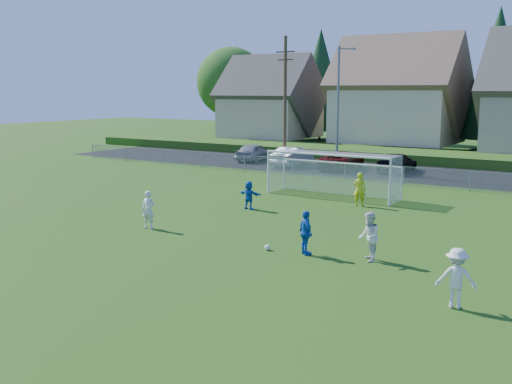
# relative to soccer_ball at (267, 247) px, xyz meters

# --- Properties ---
(ground) EXTENTS (160.00, 160.00, 0.00)m
(ground) POSITION_rel_soccer_ball_xyz_m (-2.90, -4.27, -0.11)
(ground) COLOR #193D0C
(ground) RESTS_ON ground
(asphalt_lot) EXTENTS (60.00, 60.00, 0.00)m
(asphalt_lot) POSITION_rel_soccer_ball_xyz_m (-2.90, 23.23, -0.10)
(asphalt_lot) COLOR black
(asphalt_lot) RESTS_ON ground
(grass_embankment) EXTENTS (70.00, 6.00, 0.80)m
(grass_embankment) POSITION_rel_soccer_ball_xyz_m (-2.90, 30.73, 0.29)
(grass_embankment) COLOR #1E420F
(grass_embankment) RESTS_ON ground
(soccer_ball) EXTENTS (0.22, 0.22, 0.22)m
(soccer_ball) POSITION_rel_soccer_ball_xyz_m (0.00, 0.00, 0.00)
(soccer_ball) COLOR white
(soccer_ball) RESTS_ON ground
(player_white_a) EXTENTS (0.67, 0.52, 1.63)m
(player_white_a) POSITION_rel_soccer_ball_xyz_m (-6.19, 0.27, 0.71)
(player_white_a) COLOR silver
(player_white_a) RESTS_ON ground
(player_white_b) EXTENTS (1.00, 1.07, 1.74)m
(player_white_b) POSITION_rel_soccer_ball_xyz_m (3.70, 0.70, 0.76)
(player_white_b) COLOR silver
(player_white_b) RESTS_ON ground
(player_white_c) EXTENTS (1.21, 0.88, 1.69)m
(player_white_c) POSITION_rel_soccer_ball_xyz_m (7.45, -2.28, 0.73)
(player_white_c) COLOR silver
(player_white_c) RESTS_ON ground
(player_blue_a) EXTENTS (0.99, 0.90, 1.62)m
(player_blue_a) POSITION_rel_soccer_ball_xyz_m (1.48, 0.24, 0.70)
(player_blue_a) COLOR blue
(player_blue_a) RESTS_ON ground
(player_blue_b) EXTENTS (1.35, 0.55, 1.42)m
(player_blue_b) POSITION_rel_soccer_ball_xyz_m (-4.87, 6.14, 0.60)
(player_blue_b) COLOR blue
(player_blue_b) RESTS_ON ground
(goalkeeper) EXTENTS (0.72, 0.56, 1.74)m
(goalkeeper) POSITION_rel_soccer_ball_xyz_m (-0.56, 9.92, 0.76)
(goalkeeper) COLOR #BDC417
(goalkeeper) RESTS_ON ground
(car_a) EXTENTS (2.23, 4.52, 1.48)m
(car_a) POSITION_rel_soccer_ball_xyz_m (-15.81, 23.50, 0.63)
(car_a) COLOR #919598
(car_a) RESTS_ON ground
(car_b) EXTENTS (1.79, 4.60, 1.49)m
(car_b) POSITION_rel_soccer_ball_xyz_m (-11.42, 22.27, 0.64)
(car_b) COLOR #BBBBBB
(car_b) RESTS_ON ground
(car_c) EXTENTS (2.96, 5.34, 1.41)m
(car_c) POSITION_rel_soccer_ball_xyz_m (-7.34, 22.58, 0.60)
(car_c) COLOR #4B0B08
(car_c) RESTS_ON ground
(car_d) EXTENTS (1.99, 4.71, 1.36)m
(car_d) POSITION_rel_soccer_ball_xyz_m (-3.39, 23.37, 0.57)
(car_d) COLOR black
(car_d) RESTS_ON ground
(soccer_goal) EXTENTS (7.42, 1.90, 2.50)m
(soccer_goal) POSITION_rel_soccer_ball_xyz_m (-2.90, 11.78, 1.52)
(soccer_goal) COLOR white
(soccer_goal) RESTS_ON ground
(chainlink_fence) EXTENTS (52.06, 0.06, 1.20)m
(chainlink_fence) POSITION_rel_soccer_ball_xyz_m (-2.90, 17.73, 0.52)
(chainlink_fence) COLOR gray
(chainlink_fence) RESTS_ON ground
(streetlight) EXTENTS (1.38, 0.18, 9.00)m
(streetlight) POSITION_rel_soccer_ball_xyz_m (-7.35, 21.73, 4.73)
(streetlight) COLOR slate
(streetlight) RESTS_ON ground
(utility_pole) EXTENTS (1.60, 0.26, 10.00)m
(utility_pole) POSITION_rel_soccer_ball_xyz_m (-12.40, 22.73, 5.04)
(utility_pole) COLOR #473321
(utility_pole) RESTS_ON ground
(houses_row) EXTENTS (53.90, 11.45, 13.27)m
(houses_row) POSITION_rel_soccer_ball_xyz_m (-0.93, 38.19, 7.22)
(houses_row) COLOR tan
(houses_row) RESTS_ON ground
(tree_row) EXTENTS (65.98, 12.36, 13.80)m
(tree_row) POSITION_rel_soccer_ball_xyz_m (-1.86, 44.46, 6.80)
(tree_row) COLOR #382616
(tree_row) RESTS_ON ground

